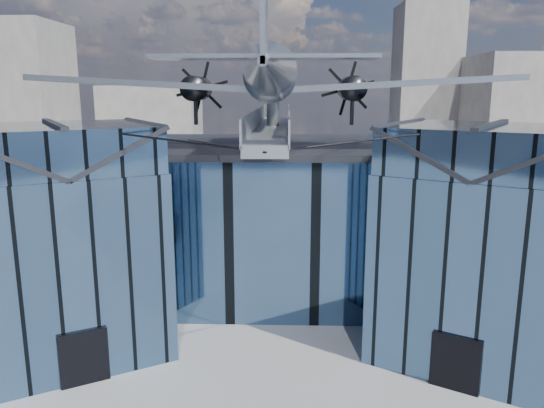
{
  "coord_description": "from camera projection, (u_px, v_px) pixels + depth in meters",
  "views": [
    {
      "loc": [
        0.85,
        -26.57,
        13.36
      ],
      "look_at": [
        0.0,
        2.0,
        7.2
      ],
      "focal_mm": 35.0,
      "sensor_mm": 36.0,
      "label": 1
    }
  ],
  "objects": [
    {
      "name": "ground_plane",
      "position": [
        271.0,
        341.0,
        28.8
      ],
      "size": [
        120.0,
        120.0,
        0.0
      ],
      "primitive_type": "plane",
      "color": "gray"
    },
    {
      "name": "museum",
      "position": [
        274.0,
        217.0,
        33.32
      ],
      "size": [
        32.88,
        24.5,
        17.6
      ],
      "color": "#426287",
      "rests_on": "ground"
    },
    {
      "name": "bg_towers",
      "position": [
        292.0,
        114.0,
        75.99
      ],
      "size": [
        77.0,
        24.5,
        26.0
      ],
      "color": "gray",
      "rests_on": "ground"
    }
  ]
}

